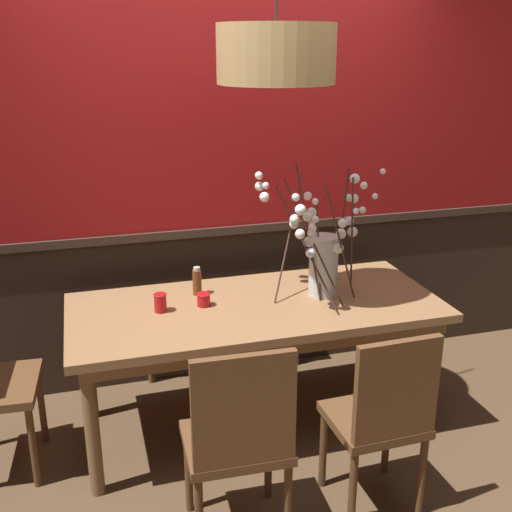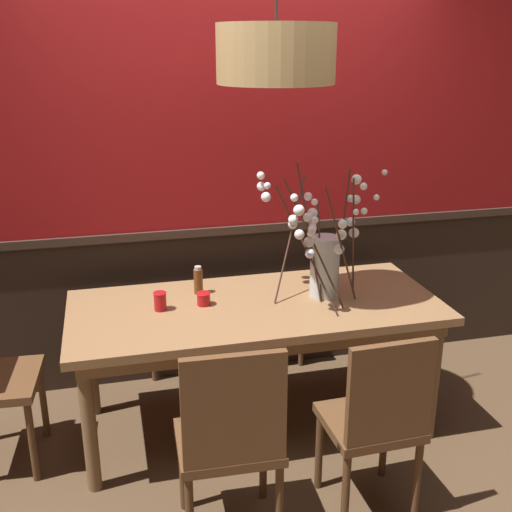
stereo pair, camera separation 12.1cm
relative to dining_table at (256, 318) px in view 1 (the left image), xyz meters
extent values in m
plane|color=brown|center=(0.00, 0.00, -0.67)|extent=(24.00, 24.00, 0.00)
cube|color=#2D2119|center=(0.00, 0.71, -0.19)|extent=(4.60, 0.12, 0.95)
cube|color=#3E2E24|center=(0.00, 0.70, 0.30)|extent=(4.60, 0.14, 0.05)
cube|color=maroon|center=(0.00, 0.71, 1.31)|extent=(4.60, 0.12, 2.04)
cube|color=#997047|center=(0.00, 0.00, 0.06)|extent=(1.98, 0.86, 0.05)
cube|color=brown|center=(0.00, 0.00, 0.00)|extent=(1.87, 0.75, 0.08)
cylinder|color=brown|center=(-0.90, -0.34, -0.31)|extent=(0.07, 0.07, 0.70)
cylinder|color=brown|center=(0.90, -0.34, -0.31)|extent=(0.07, 0.07, 0.70)
cylinder|color=brown|center=(-0.90, 0.34, -0.31)|extent=(0.07, 0.07, 0.70)
cylinder|color=brown|center=(0.90, 0.34, -0.31)|extent=(0.07, 0.07, 0.70)
cube|color=brown|center=(0.27, 0.78, -0.22)|extent=(0.46, 0.45, 0.04)
cube|color=brown|center=(0.27, 0.98, 0.04)|extent=(0.43, 0.05, 0.49)
cylinder|color=brown|center=(0.46, 0.59, -0.45)|extent=(0.04, 0.04, 0.42)
cylinder|color=brown|center=(0.07, 0.60, -0.45)|extent=(0.04, 0.04, 0.42)
cylinder|color=brown|center=(0.47, 0.97, -0.45)|extent=(0.04, 0.04, 0.42)
cylinder|color=brown|center=(0.07, 0.97, -0.45)|extent=(0.04, 0.04, 0.42)
cube|color=brown|center=(-0.31, -0.75, -0.22)|extent=(0.45, 0.40, 0.04)
cube|color=brown|center=(-0.31, -0.92, 0.05)|extent=(0.42, 0.05, 0.49)
cylinder|color=brown|center=(-0.49, -0.58, -0.45)|extent=(0.04, 0.04, 0.43)
cylinder|color=brown|center=(-0.11, -0.60, -0.45)|extent=(0.04, 0.04, 0.43)
cylinder|color=brown|center=(-0.12, -0.92, -0.45)|extent=(0.04, 0.04, 0.43)
cube|color=brown|center=(0.34, -0.75, -0.22)|extent=(0.42, 0.39, 0.04)
cube|color=brown|center=(0.35, -0.92, 0.03)|extent=(0.39, 0.05, 0.46)
cylinder|color=brown|center=(0.17, -0.59, -0.46)|extent=(0.04, 0.04, 0.42)
cylinder|color=brown|center=(0.51, -0.58, -0.46)|extent=(0.04, 0.04, 0.42)
cylinder|color=brown|center=(0.18, -0.91, -0.46)|extent=(0.04, 0.04, 0.42)
cylinder|color=brown|center=(0.52, -0.90, -0.46)|extent=(0.04, 0.04, 0.42)
cube|color=brown|center=(-0.32, 0.78, -0.22)|extent=(0.46, 0.40, 0.04)
cube|color=brown|center=(-0.31, 0.95, 0.04)|extent=(0.42, 0.06, 0.47)
cylinder|color=brown|center=(-0.14, 0.61, -0.45)|extent=(0.04, 0.04, 0.42)
cylinder|color=brown|center=(-0.52, 0.63, -0.45)|extent=(0.04, 0.04, 0.42)
cylinder|color=brown|center=(-0.12, 0.93, -0.45)|extent=(0.04, 0.04, 0.42)
cylinder|color=brown|center=(-0.50, 0.95, -0.45)|extent=(0.04, 0.04, 0.42)
cylinder|color=brown|center=(-1.16, 0.17, -0.44)|extent=(0.04, 0.04, 0.44)
cylinder|color=brown|center=(-1.18, -0.21, -0.44)|extent=(0.04, 0.04, 0.44)
cylinder|color=silver|center=(0.39, 0.03, 0.25)|extent=(0.16, 0.16, 0.34)
cylinder|color=silver|center=(0.39, 0.03, 0.12)|extent=(0.14, 0.14, 0.07)
cylinder|color=#472D23|center=(0.22, 0.12, 0.40)|extent=(0.26, 0.30, 0.63)
sphere|color=white|center=(0.10, 0.19, 0.62)|extent=(0.05, 0.05, 0.05)
sphere|color=white|center=(0.11, 0.20, 0.68)|extent=(0.04, 0.04, 0.04)
sphere|color=white|center=(0.10, 0.26, 0.66)|extent=(0.05, 0.05, 0.05)
sphere|color=white|center=(0.09, 0.24, 0.72)|extent=(0.04, 0.04, 0.04)
cylinder|color=#472D23|center=(0.29, 0.01, 0.45)|extent=(0.12, 0.16, 0.73)
sphere|color=white|center=(0.26, -0.04, 0.67)|extent=(0.04, 0.04, 0.04)
sphere|color=white|center=(0.26, -0.05, 0.66)|extent=(0.03, 0.03, 0.03)
sphere|color=white|center=(0.31, 0.02, 0.42)|extent=(0.04, 0.04, 0.04)
cylinder|color=#472D23|center=(0.29, -0.08, 0.42)|extent=(0.29, 0.19, 0.67)
sphere|color=white|center=(0.27, -0.10, 0.51)|extent=(0.04, 0.04, 0.04)
sphere|color=white|center=(0.26, -0.13, 0.51)|extent=(0.04, 0.04, 0.04)
sphere|color=white|center=(0.26, -0.18, 0.58)|extent=(0.03, 0.03, 0.03)
sphere|color=white|center=(0.26, -0.10, 0.48)|extent=(0.04, 0.04, 0.04)
sphere|color=white|center=(0.26, -0.09, 0.44)|extent=(0.05, 0.05, 0.05)
sphere|color=white|center=(0.24, -0.19, 0.67)|extent=(0.03, 0.03, 0.03)
cylinder|color=#472D23|center=(0.48, 0.01, 0.45)|extent=(0.04, 0.19, 0.72)
sphere|color=white|center=(0.54, 0.01, 0.73)|extent=(0.05, 0.05, 0.05)
sphere|color=white|center=(0.55, 0.02, 0.62)|extent=(0.05, 0.05, 0.05)
sphere|color=white|center=(0.51, -0.01, 0.51)|extent=(0.05, 0.05, 0.05)
sphere|color=white|center=(0.51, 0.01, 0.63)|extent=(0.04, 0.04, 0.04)
cylinder|color=#472D23|center=(0.43, -0.11, 0.41)|extent=(0.23, 0.09, 0.66)
sphere|color=white|center=(0.43, -0.09, 0.38)|extent=(0.06, 0.06, 0.06)
sphere|color=white|center=(0.47, -0.24, 0.75)|extent=(0.04, 0.04, 0.04)
sphere|color=white|center=(0.41, -0.15, 0.54)|extent=(0.05, 0.05, 0.05)
sphere|color=white|center=(0.43, -0.09, 0.46)|extent=(0.05, 0.05, 0.05)
sphere|color=white|center=(0.46, -0.20, 0.61)|extent=(0.03, 0.03, 0.03)
cylinder|color=#472D23|center=(0.35, 0.01, 0.35)|extent=(0.02, 0.14, 0.52)
sphere|color=white|center=(0.28, 0.00, 0.54)|extent=(0.05, 0.05, 0.05)
sphere|color=white|center=(0.31, 0.03, 0.56)|extent=(0.05, 0.05, 0.05)
sphere|color=white|center=(0.31, 0.02, 0.49)|extent=(0.04, 0.04, 0.04)
sphere|color=white|center=(0.32, 0.04, 0.55)|extent=(0.04, 0.04, 0.04)
cylinder|color=#472D23|center=(0.53, -0.03, 0.43)|extent=(0.13, 0.22, 0.68)
sphere|color=white|center=(0.62, -0.08, 0.65)|extent=(0.03, 0.03, 0.03)
sphere|color=white|center=(0.67, -0.06, 0.77)|extent=(0.03, 0.03, 0.03)
sphere|color=white|center=(0.54, 0.00, 0.44)|extent=(0.06, 0.06, 0.06)
sphere|color=white|center=(0.58, -0.04, 0.57)|extent=(0.04, 0.04, 0.04)
cylinder|color=#472D23|center=(0.24, -0.12, 0.40)|extent=(0.27, 0.28, 0.63)
sphere|color=white|center=(0.15, -0.24, 0.65)|extent=(0.05, 0.05, 0.05)
sphere|color=white|center=(0.13, -0.20, 0.57)|extent=(0.04, 0.04, 0.04)
sphere|color=white|center=(0.13, -0.22, 0.71)|extent=(0.04, 0.04, 0.04)
sphere|color=white|center=(0.24, -0.16, 0.40)|extent=(0.05, 0.05, 0.05)
sphere|color=white|center=(0.19, -0.15, 0.50)|extent=(0.05, 0.05, 0.05)
sphere|color=white|center=(0.13, -0.22, 0.60)|extent=(0.05, 0.05, 0.05)
cylinder|color=red|center=(-0.27, 0.05, 0.12)|extent=(0.07, 0.07, 0.07)
torus|color=red|center=(-0.27, 0.05, 0.15)|extent=(0.08, 0.08, 0.01)
cylinder|color=silver|center=(-0.27, 0.05, 0.11)|extent=(0.05, 0.05, 0.04)
cylinder|color=red|center=(-0.50, 0.04, 0.13)|extent=(0.06, 0.06, 0.10)
torus|color=red|center=(-0.50, 0.04, 0.18)|extent=(0.07, 0.07, 0.01)
cylinder|color=silver|center=(-0.50, 0.04, 0.12)|extent=(0.05, 0.05, 0.05)
cylinder|color=brown|center=(-0.28, 0.22, 0.15)|extent=(0.05, 0.05, 0.14)
cylinder|color=beige|center=(-0.28, 0.22, 0.23)|extent=(0.04, 0.04, 0.02)
cylinder|color=tan|center=(0.08, -0.05, 1.36)|extent=(0.56, 0.56, 0.27)
sphere|color=#F9EAB7|center=(0.08, -0.05, 1.32)|extent=(0.14, 0.14, 0.14)
camera|label=1|loc=(-0.85, -2.94, 1.41)|focal=43.58mm
camera|label=2|loc=(-0.73, -2.97, 1.41)|focal=43.58mm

